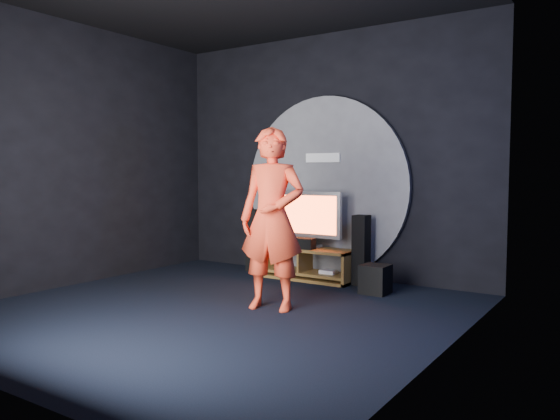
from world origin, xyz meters
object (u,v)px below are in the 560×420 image
(media_console, at_px, (305,266))
(subwoofer, at_px, (375,279))
(tower_speaker_right, at_px, (361,250))
(tv, at_px, (307,217))
(tower_speaker_left, at_px, (254,240))
(player, at_px, (272,219))

(media_console, bearing_deg, subwoofer, -13.90)
(subwoofer, bearing_deg, media_console, 166.10)
(subwoofer, bearing_deg, tower_speaker_right, 135.16)
(tv, bearing_deg, tower_speaker_left, 175.98)
(media_console, distance_m, tower_speaker_left, 1.04)
(tower_speaker_left, bearing_deg, player, -48.86)
(tv, distance_m, tower_speaker_left, 1.07)
(media_console, relative_size, player, 0.72)
(media_console, bearing_deg, tower_speaker_right, 5.00)
(media_console, relative_size, tv, 1.37)
(tower_speaker_left, xyz_separation_m, player, (1.55, -1.77, 0.53))
(tv, xyz_separation_m, tower_speaker_right, (0.83, 0.01, -0.41))
(tv, height_order, player, player)
(media_console, distance_m, player, 1.91)
(subwoofer, height_order, player, player)
(tower_speaker_left, relative_size, subwoofer, 2.60)
(tv, xyz_separation_m, subwoofer, (1.20, -0.36, -0.70))
(tower_speaker_left, height_order, subwoofer, tower_speaker_left)
(player, bearing_deg, media_console, 95.08)
(tv, relative_size, tower_speaker_left, 1.12)
(media_console, distance_m, tv, 0.69)
(tower_speaker_left, xyz_separation_m, tower_speaker_right, (1.82, -0.06, 0.00))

